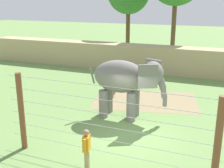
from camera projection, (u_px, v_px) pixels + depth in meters
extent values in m
plane|color=#6B8E4C|center=(129.00, 136.00, 12.99)|extent=(120.00, 120.00, 0.00)
cube|color=#937F5B|center=(145.00, 100.00, 17.60)|extent=(6.95, 5.22, 0.01)
cube|color=tan|center=(177.00, 61.00, 23.61)|extent=(36.00, 1.80, 2.23)
cylinder|color=gray|center=(135.00, 102.00, 15.16)|extent=(0.46, 0.46, 1.47)
cylinder|color=gray|center=(131.00, 107.00, 14.42)|extent=(0.46, 0.46, 1.47)
cylinder|color=gray|center=(109.00, 99.00, 15.63)|extent=(0.46, 0.46, 1.47)
cylinder|color=gray|center=(103.00, 104.00, 14.90)|extent=(0.46, 0.46, 1.47)
ellipsoid|color=gray|center=(120.00, 76.00, 14.62)|extent=(2.79, 1.59, 1.68)
ellipsoid|color=gray|center=(153.00, 74.00, 13.99)|extent=(1.09, 1.20, 1.21)
cube|color=gray|center=(153.00, 71.00, 14.60)|extent=(0.91, 0.46, 1.16)
cube|color=gray|center=(148.00, 77.00, 13.45)|extent=(0.89, 0.53, 1.16)
cylinder|color=gray|center=(162.00, 83.00, 13.97)|extent=(0.53, 0.36, 0.66)
cylinder|color=gray|center=(164.00, 92.00, 14.06)|extent=(0.38, 0.29, 0.62)
cylinder|color=gray|center=(165.00, 101.00, 14.16)|extent=(0.22, 0.22, 0.58)
cylinder|color=gray|center=(92.00, 76.00, 15.13)|extent=(0.32, 0.12, 0.84)
sphere|color=gray|center=(110.00, 91.00, 18.18)|extent=(0.75, 0.75, 0.75)
cylinder|color=brown|center=(21.00, 112.00, 11.51)|extent=(0.24, 0.24, 3.24)
cylinder|color=brown|center=(218.00, 145.00, 8.85)|extent=(0.24, 0.24, 3.24)
cylinder|color=#B7B7BC|center=(107.00, 152.00, 10.47)|extent=(8.47, 0.02, 0.02)
cylinder|color=#B7B7BC|center=(107.00, 140.00, 10.33)|extent=(8.47, 0.02, 0.02)
cylinder|color=#B7B7BC|center=(107.00, 127.00, 10.19)|extent=(8.47, 0.02, 0.02)
cylinder|color=#B7B7BC|center=(107.00, 114.00, 10.04)|extent=(8.47, 0.02, 0.02)
cylinder|color=#B7B7BC|center=(107.00, 100.00, 9.90)|extent=(8.47, 0.02, 0.02)
cylinder|color=#B7B7BC|center=(106.00, 86.00, 9.76)|extent=(8.47, 0.02, 0.02)
cylinder|color=tan|center=(86.00, 163.00, 10.07)|extent=(0.15, 0.15, 0.88)
cylinder|color=tan|center=(87.00, 160.00, 10.22)|extent=(0.15, 0.15, 0.88)
cube|color=orange|center=(86.00, 143.00, 9.94)|extent=(0.30, 0.40, 0.56)
sphere|color=#A87A5B|center=(86.00, 133.00, 9.83)|extent=(0.22, 0.22, 0.22)
cylinder|color=orange|center=(85.00, 146.00, 9.71)|extent=(0.11, 0.11, 0.54)
cylinder|color=orange|center=(88.00, 140.00, 10.17)|extent=(0.11, 0.11, 0.54)
cube|color=black|center=(86.00, 145.00, 10.26)|extent=(0.03, 0.07, 0.14)
cylinder|color=slate|center=(109.00, 81.00, 21.07)|extent=(1.10, 1.10, 0.35)
cylinder|color=#38607A|center=(109.00, 79.00, 21.03)|extent=(1.01, 1.01, 0.02)
cylinder|color=brown|center=(173.00, 31.00, 28.52)|extent=(0.44, 0.44, 5.89)
cylinder|color=brown|center=(128.00, 33.00, 31.03)|extent=(0.44, 0.44, 4.90)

